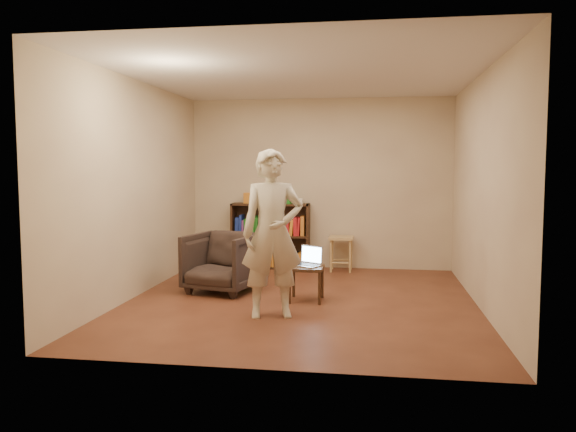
# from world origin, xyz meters

# --- Properties ---
(floor) EXTENTS (4.50, 4.50, 0.00)m
(floor) POSITION_xyz_m (0.00, 0.00, 0.00)
(floor) COLOR #4B2418
(floor) RESTS_ON ground
(ceiling) EXTENTS (4.50, 4.50, 0.00)m
(ceiling) POSITION_xyz_m (0.00, 0.00, 2.60)
(ceiling) COLOR silver
(ceiling) RESTS_ON wall_back
(wall_back) EXTENTS (4.00, 0.00, 4.00)m
(wall_back) POSITION_xyz_m (0.00, 2.25, 1.30)
(wall_back) COLOR beige
(wall_back) RESTS_ON floor
(wall_left) EXTENTS (0.00, 4.50, 4.50)m
(wall_left) POSITION_xyz_m (-2.00, 0.00, 1.30)
(wall_left) COLOR beige
(wall_left) RESTS_ON floor
(wall_right) EXTENTS (0.00, 4.50, 4.50)m
(wall_right) POSITION_xyz_m (2.00, 0.00, 1.30)
(wall_right) COLOR beige
(wall_right) RESTS_ON floor
(bookshelf) EXTENTS (1.20, 0.30, 1.00)m
(bookshelf) POSITION_xyz_m (-0.74, 2.09, 0.44)
(bookshelf) COLOR black
(bookshelf) RESTS_ON floor
(box_yellow) EXTENTS (0.21, 0.17, 0.16)m
(box_yellow) POSITION_xyz_m (-1.05, 2.10, 1.08)
(box_yellow) COLOR orange
(box_yellow) RESTS_ON bookshelf
(red_cloth) EXTENTS (0.31, 0.25, 0.09)m
(red_cloth) POSITION_xyz_m (-0.84, 2.09, 1.05)
(red_cloth) COLOR maroon
(red_cloth) RESTS_ON bookshelf
(box_green) EXTENTS (0.15, 0.15, 0.14)m
(box_green) POSITION_xyz_m (-0.49, 2.06, 1.07)
(box_green) COLOR #1E711F
(box_green) RESTS_ON bookshelf
(box_white) EXTENTS (0.11, 0.11, 0.08)m
(box_white) POSITION_xyz_m (-0.29, 2.07, 1.04)
(box_white) COLOR white
(box_white) RESTS_ON bookshelf
(stool) EXTENTS (0.36, 0.36, 0.52)m
(stool) POSITION_xyz_m (0.35, 1.98, 0.42)
(stool) COLOR tan
(stool) RESTS_ON floor
(armchair) EXTENTS (0.96, 0.98, 0.74)m
(armchair) POSITION_xyz_m (-1.03, 0.35, 0.37)
(armchair) COLOR #2B221C
(armchair) RESTS_ON floor
(side_table) EXTENTS (0.40, 0.40, 0.41)m
(side_table) POSITION_xyz_m (0.06, 0.03, 0.34)
(side_table) COLOR #301E10
(side_table) RESTS_ON floor
(laptop) EXTENTS (0.39, 0.36, 0.23)m
(laptop) POSITION_xyz_m (0.08, 0.08, 0.46)
(laptop) COLOR #B0B0B5
(laptop) RESTS_ON side_table
(person) EXTENTS (0.73, 0.57, 1.74)m
(person) POSITION_xyz_m (-0.21, -0.71, 0.87)
(person) COLOR beige
(person) RESTS_ON floor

